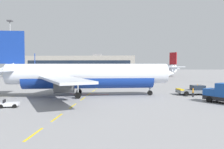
% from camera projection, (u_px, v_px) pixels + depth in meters
% --- Properties ---
extents(ground, '(400.00, 400.00, 0.00)m').
position_uv_depth(ground, '(180.00, 86.00, 63.34)').
color(ground, gray).
extents(apron_paint_markings, '(8.00, 98.61, 0.01)m').
position_uv_depth(apron_paint_markings, '(100.00, 86.00, 64.51)').
color(apron_paint_markings, yellow).
rests_on(apron_paint_markings, ground).
extents(airliner_foreground, '(34.70, 34.05, 12.20)m').
position_uv_depth(airliner_foreground, '(86.00, 76.00, 43.99)').
color(airliner_foreground, silver).
rests_on(airliner_foreground, ground).
extents(pushback_tug, '(6.43, 4.07, 2.08)m').
position_uv_depth(pushback_tug, '(194.00, 90.00, 46.34)').
color(pushback_tug, slate).
rests_on(pushback_tug, ground).
extents(airliner_mid_left, '(30.72, 32.22, 11.69)m').
position_uv_depth(airliner_mid_left, '(35.00, 69.00, 111.85)').
color(airliner_mid_left, silver).
rests_on(airliner_mid_left, ground).
extents(airliner_far_center, '(27.52, 29.72, 11.58)m').
position_uv_depth(airliner_far_center, '(154.00, 69.00, 119.55)').
color(airliner_far_center, silver).
rests_on(airliner_far_center, ground).
extents(ground_crew_worker, '(0.36, 0.65, 1.72)m').
position_uv_depth(ground_crew_worker, '(193.00, 92.00, 43.02)').
color(ground_crew_worker, '#232328').
rests_on(ground_crew_worker, ground).
extents(apron_light_mast_near, '(1.80, 1.80, 22.93)m').
position_uv_depth(apron_light_mast_near, '(10.00, 43.00, 89.17)').
color(apron_light_mast_near, slate).
rests_on(apron_light_mast_near, ground).
extents(terminal_satellite, '(77.73, 22.92, 13.46)m').
position_uv_depth(terminal_satellite, '(82.00, 64.00, 170.18)').
color(terminal_satellite, '#9E998E').
rests_on(terminal_satellite, ground).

